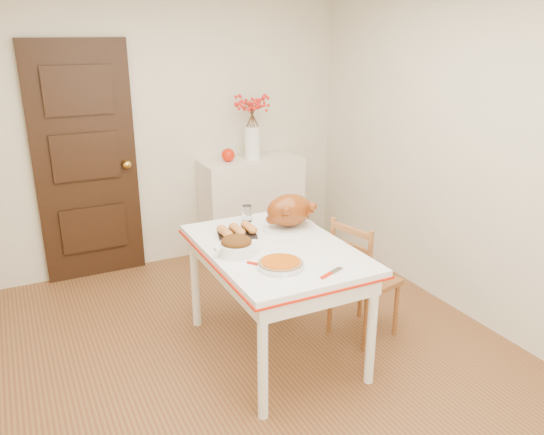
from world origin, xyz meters
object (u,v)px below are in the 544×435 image
sideboard (252,207)px  turkey_platter (289,212)px  kitchen_table (275,300)px  chair_oak (365,278)px  pumpkin_pie (280,263)px

sideboard → turkey_platter: size_ratio=2.47×
kitchen_table → sideboard: bearing=70.7°
sideboard → chair_oak: sideboard is taller
chair_oak → kitchen_table: bearing=70.2°
turkey_platter → kitchen_table: bearing=-137.1°
turkey_platter → pumpkin_pie: size_ratio=1.43×
kitchen_table → pumpkin_pie: size_ratio=4.86×
sideboard → turkey_platter: (-0.35, -1.42, 0.43)m
chair_oak → turkey_platter: size_ratio=2.30×
kitchen_table → pumpkin_pie: bearing=-111.9°
sideboard → turkey_platter: bearing=-103.8°
sideboard → chair_oak: bearing=-86.9°
pumpkin_pie → sideboard: bearing=70.3°
chair_oak → sideboard: bearing=-10.6°
pumpkin_pie → chair_oak: bearing=16.9°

